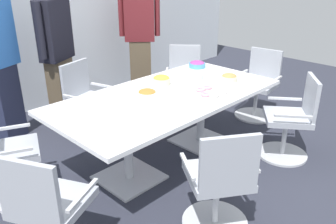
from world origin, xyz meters
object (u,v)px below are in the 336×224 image
Objects in this scene: office_chair_6 at (50,214)px; person_standing_1 at (57,52)px; office_chair_4 at (88,104)px; office_chair_5 at (6,158)px; office_chair_1 at (292,122)px; snack_bowl_cookies at (229,77)px; snack_bowl_pretzels at (147,94)px; office_chair_3 at (184,83)px; snack_bowl_chips_yellow at (161,80)px; snack_bowl_candy_mix at (197,64)px; person_standing_2 at (140,34)px; napkin_pile at (116,128)px; donut_platter at (211,92)px; plate_stack at (194,76)px; conference_table at (168,105)px; office_chair_0 at (220,186)px; office_chair_2 at (259,88)px.

person_standing_1 is at bearing 121.27° from office_chair_6.
office_chair_4 is 1.33m from office_chair_5.
office_chair_1 is 2.60m from office_chair_6.
snack_bowl_cookies is 0.93× the size of snack_bowl_pretzels.
snack_bowl_chips_yellow is at bearing 78.11° from office_chair_3.
office_chair_6 reaches higher than snack_bowl_candy_mix.
office_chair_1 is 4.99× the size of snack_bowl_cookies.
person_standing_2 is 9.42× the size of snack_bowl_chips_yellow.
person_standing_2 is at bearing 44.58° from napkin_pile.
office_chair_4 is 2.70× the size of donut_platter.
snack_bowl_candy_mix reaches higher than plate_stack.
donut_platter is (0.59, -1.39, 0.36)m from office_chair_4.
snack_bowl_pretzels is 1.11× the size of napkin_pile.
office_chair_4 is 1.00× the size of office_chair_6.
snack_bowl_candy_mix is at bearing 135.22° from office_chair_4.
person_standing_1 is (1.24, 1.97, 0.58)m from office_chair_6.
conference_table is at bearing -156.54° from snack_bowl_candy_mix.
office_chair_0 and office_chair_5 have the same top height.
office_chair_5 reaches higher than snack_bowl_candy_mix.
office_chair_4 is (0.24, 2.14, 0.00)m from office_chair_0.
snack_bowl_pretzels is 0.93× the size of snack_bowl_candy_mix.
donut_platter is at bearing 92.38° from office_chair_2.
office_chair_5 is at bearing 177.02° from snack_bowl_candy_mix.
office_chair_3 is at bearing 28.26° from napkin_pile.
napkin_pile is at bearing 179.25° from donut_platter.
snack_bowl_pretzels is (0.29, 1.13, 0.39)m from office_chair_0.
plate_stack is (2.06, -0.39, 0.37)m from office_chair_5.
office_chair_2 is at bearing 58.07° from office_chair_0.
snack_bowl_chips_yellow is 1.18m from napkin_pile.
person_standing_2 reaches higher than office_chair_2.
office_chair_1 is 1.19m from plate_stack.
conference_table is 0.94m from napkin_pile.
person_standing_2 reaches higher than conference_table.
plate_stack is (-0.20, 0.35, -0.02)m from snack_bowl_cookies.
snack_bowl_pretzels reaches higher than plate_stack.
office_chair_4 reaches higher than conference_table.
person_standing_1 is 5.54× the size of donut_platter.
office_chair_0 is 1.17m from donut_platter.
office_chair_2 is 1.20m from plate_stack.
office_chair_6 is 2.40m from person_standing_1.
office_chair_1 and office_chair_5 have the same top height.
person_standing_1 reaches higher than donut_platter.
snack_bowl_candy_mix is (1.46, 1.46, 0.38)m from office_chair_0.
office_chair_2 is 1.00× the size of office_chair_6.
office_chair_2 is at bearing 9.83° from donut_platter.
snack_bowl_cookies is (1.28, 0.85, 0.39)m from office_chair_0.
office_chair_1 is at bearing 131.65° from office_chair_2.
napkin_pile reaches higher than conference_table.
napkin_pile is at bearing -159.12° from snack_bowl_candy_mix.
office_chair_6 is at bearing 17.22° from office_chair_5.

